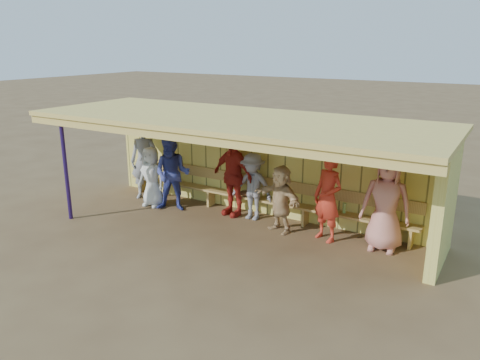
# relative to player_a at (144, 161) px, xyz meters

# --- Properties ---
(ground) EXTENTS (90.00, 90.00, 0.00)m
(ground) POSITION_rel_player_a_xyz_m (3.13, -0.69, -1.00)
(ground) COLOR brown
(ground) RESTS_ON ground
(player_a) EXTENTS (0.86, 0.72, 2.00)m
(player_a) POSITION_rel_player_a_xyz_m (0.00, 0.00, 0.00)
(player_a) COLOR gray
(player_a) RESTS_ON ground
(player_b) EXTENTS (0.77, 0.52, 1.52)m
(player_b) POSITION_rel_player_a_xyz_m (0.57, -0.38, -0.24)
(player_b) COLOR silver
(player_b) RESTS_ON ground
(player_c) EXTENTS (1.09, 0.99, 1.83)m
(player_c) POSITION_rel_player_a_xyz_m (1.22, -0.35, -0.08)
(player_c) COLOR #374198
(player_c) RESTS_ON ground
(player_d) EXTENTS (1.21, 0.68, 1.95)m
(player_d) POSITION_rel_player_a_xyz_m (2.64, 0.12, -0.03)
(player_d) COLOR #AE251B
(player_d) RESTS_ON ground
(player_e) EXTENTS (1.03, 0.60, 1.58)m
(player_e) POSITION_rel_player_a_xyz_m (3.19, 0.12, -0.21)
(player_e) COLOR gray
(player_e) RESTS_ON ground
(player_f) EXTENTS (1.44, 0.93, 1.49)m
(player_f) POSITION_rel_player_a_xyz_m (4.08, -0.23, -0.26)
(player_f) COLOR tan
(player_f) RESTS_ON ground
(player_g) EXTENTS (0.79, 0.66, 1.86)m
(player_g) POSITION_rel_player_a_xyz_m (5.12, -0.15, -0.07)
(player_g) COLOR red
(player_g) RESTS_ON ground
(player_h) EXTENTS (1.01, 0.70, 1.96)m
(player_h) POSITION_rel_player_a_xyz_m (6.26, -0.00, -0.02)
(player_h) COLOR tan
(player_h) RESTS_ON ground
(dugout_structure) EXTENTS (8.80, 3.20, 2.50)m
(dugout_structure) POSITION_rel_player_a_xyz_m (3.52, -0.00, 0.69)
(dugout_structure) COLOR #E7DA62
(dugout_structure) RESTS_ON ground
(bench) EXTENTS (7.60, 0.34, 0.93)m
(bench) POSITION_rel_player_a_xyz_m (3.13, 0.43, -0.47)
(bench) COLOR tan
(bench) RESTS_ON ground
(dugout_equipment) EXTENTS (5.69, 0.62, 0.80)m
(dugout_equipment) POSITION_rel_player_a_xyz_m (2.28, 0.30, -0.51)
(dugout_equipment) COLOR orange
(dugout_equipment) RESTS_ON ground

